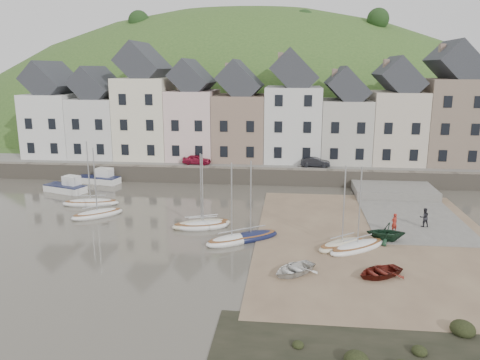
# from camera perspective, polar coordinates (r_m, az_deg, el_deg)

# --- Properties ---
(ground) EXTENTS (160.00, 160.00, 0.00)m
(ground) POSITION_cam_1_polar(r_m,az_deg,el_deg) (37.62, -1.01, -6.54)
(ground) COLOR #4A453A
(ground) RESTS_ON ground
(quay_land) EXTENTS (90.00, 30.00, 1.50)m
(quay_land) POSITION_cam_1_polar(r_m,az_deg,el_deg) (68.33, 2.40, 3.11)
(quay_land) COLOR #325321
(quay_land) RESTS_ON ground
(quay_street) EXTENTS (70.00, 7.00, 0.10)m
(quay_street) POSITION_cam_1_polar(r_m,az_deg,el_deg) (56.91, 1.60, 1.89)
(quay_street) COLOR slate
(quay_street) RESTS_ON quay_land
(seawall) EXTENTS (70.00, 1.20, 1.80)m
(seawall) POSITION_cam_1_polar(r_m,az_deg,el_deg) (53.63, 1.29, 0.48)
(seawall) COLOR slate
(seawall) RESTS_ON ground
(beach) EXTENTS (18.00, 26.00, 0.06)m
(beach) POSITION_cam_1_polar(r_m,az_deg,el_deg) (37.89, 15.85, -6.86)
(beach) COLOR brown
(beach) RESTS_ON ground
(slipway) EXTENTS (8.00, 18.00, 0.12)m
(slipway) POSITION_cam_1_polar(r_m,az_deg,el_deg) (46.14, 19.18, -3.46)
(slipway) COLOR slate
(slipway) RESTS_ON ground
(hillside) EXTENTS (134.40, 84.00, 84.00)m
(hillside) POSITION_cam_1_polar(r_m,az_deg,el_deg) (100.40, 0.55, -4.61)
(hillside) COLOR #325321
(hillside) RESTS_ON ground
(townhouse_terrace) EXTENTS (61.05, 8.00, 13.93)m
(townhouse_terrace) POSITION_cam_1_polar(r_m,az_deg,el_deg) (59.43, 3.63, 7.98)
(townhouse_terrace) COLOR silver
(townhouse_terrace) RESTS_ON quay_land
(sailboat_0) EXTENTS (5.45, 2.46, 6.32)m
(sailboat_0) POSITION_cam_1_polar(r_m,az_deg,el_deg) (47.60, -17.36, -2.57)
(sailboat_0) COLOR white
(sailboat_0) RESTS_ON ground
(sailboat_1) EXTENTS (4.45, 4.16, 6.32)m
(sailboat_1) POSITION_cam_1_polar(r_m,az_deg,el_deg) (43.80, -16.63, -3.87)
(sailboat_1) COLOR white
(sailboat_1) RESTS_ON ground
(sailboat_2) EXTENTS (5.12, 3.35, 6.32)m
(sailboat_2) POSITION_cam_1_polar(r_m,az_deg,el_deg) (39.44, -4.60, -5.23)
(sailboat_2) COLOR beige
(sailboat_2) RESTS_ON ground
(sailboat_3) EXTENTS (4.45, 2.76, 6.32)m
(sailboat_3) POSITION_cam_1_polar(r_m,az_deg,el_deg) (39.10, -4.40, -5.39)
(sailboat_3) COLOR white
(sailboat_3) RESTS_ON ground
(sailboat_4) EXTENTS (4.32, 3.74, 6.32)m
(sailboat_4) POSITION_cam_1_polar(r_m,az_deg,el_deg) (35.82, -0.98, -7.12)
(sailboat_4) COLOR white
(sailboat_4) RESTS_ON ground
(sailboat_5) EXTENTS (4.67, 3.77, 6.32)m
(sailboat_5) POSITION_cam_1_polar(r_m,az_deg,el_deg) (36.50, 1.27, -6.73)
(sailboat_5) COLOR #13193D
(sailboat_5) RESTS_ON ground
(sailboat_6) EXTENTS (4.93, 4.38, 6.32)m
(sailboat_6) POSITION_cam_1_polar(r_m,az_deg,el_deg) (35.48, 13.81, -7.73)
(sailboat_6) COLOR white
(sailboat_6) RESTS_ON ground
(sailboat_7) EXTENTS (4.29, 3.92, 6.32)m
(sailboat_7) POSITION_cam_1_polar(r_m,az_deg,el_deg) (35.64, 12.04, -7.53)
(sailboat_7) COLOR beige
(sailboat_7) RESTS_ON ground
(motorboat_0) EXTENTS (4.88, 3.14, 1.70)m
(motorboat_0) POSITION_cam_1_polar(r_m,az_deg,el_deg) (53.35, -19.95, -0.74)
(motorboat_0) COLOR white
(motorboat_0) RESTS_ON ground
(motorboat_2) EXTENTS (5.20, 2.73, 1.70)m
(motorboat_2) POSITION_cam_1_polar(r_m,az_deg,el_deg) (56.39, -16.37, 0.24)
(motorboat_2) COLOR white
(motorboat_2) RESTS_ON ground
(rowboat_white) EXTENTS (3.78, 3.79, 0.65)m
(rowboat_white) POSITION_cam_1_polar(r_m,az_deg,el_deg) (30.77, 6.40, -10.49)
(rowboat_white) COLOR silver
(rowboat_white) RESTS_ON beach
(rowboat_green) EXTENTS (2.87, 2.49, 1.48)m
(rowboat_green) POSITION_cam_1_polar(r_m,az_deg,el_deg) (37.46, 16.99, -5.93)
(rowboat_green) COLOR #16311F
(rowboat_green) RESTS_ON beach
(rowboat_red) EXTENTS (3.78, 3.49, 0.64)m
(rowboat_red) POSITION_cam_1_polar(r_m,az_deg,el_deg) (31.44, 16.25, -10.44)
(rowboat_red) COLOR maroon
(rowboat_red) RESTS_ON beach
(person_red) EXTENTS (0.67, 0.60, 1.53)m
(person_red) POSITION_cam_1_polar(r_m,az_deg,el_deg) (39.50, 17.90, -4.87)
(person_red) COLOR maroon
(person_red) RESTS_ON slipway
(person_dark) EXTENTS (0.86, 0.72, 1.56)m
(person_dark) POSITION_cam_1_polar(r_m,az_deg,el_deg) (41.65, 21.10, -4.18)
(person_dark) COLOR black
(person_dark) RESTS_ON slipway
(car_left) EXTENTS (3.42, 1.58, 1.13)m
(car_left) POSITION_cam_1_polar(r_m,az_deg,el_deg) (56.74, -5.17, 2.44)
(car_left) COLOR maroon
(car_left) RESTS_ON quay_street
(car_right) EXTENTS (3.38, 1.27, 1.10)m
(car_right) POSITION_cam_1_polar(r_m,az_deg,el_deg) (55.70, 8.97, 2.11)
(car_right) COLOR black
(car_right) RESTS_ON quay_street
(shore_rocks) EXTENTS (14.00, 6.00, 0.78)m
(shore_rocks) POSITION_cam_1_polar(r_m,az_deg,el_deg) (24.22, 17.26, -18.79)
(shore_rocks) COLOR black
(shore_rocks) RESTS_ON ground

